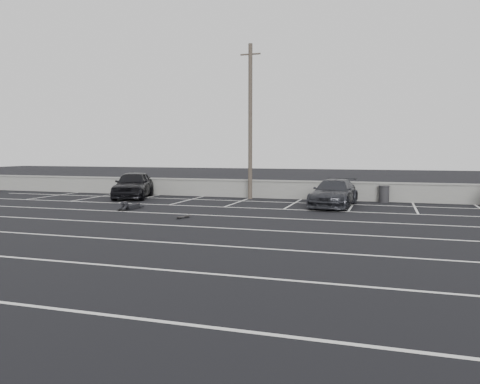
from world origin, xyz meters
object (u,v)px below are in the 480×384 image
(trash_bin, at_px, (384,194))
(car_left, at_px, (133,185))
(car_right, at_px, (334,193))
(utility_pole, at_px, (250,121))
(person, at_px, (133,204))
(skateboard, at_px, (183,217))

(trash_bin, bearing_deg, car_left, -172.29)
(car_right, bearing_deg, car_left, -178.79)
(utility_pole, distance_m, trash_bin, 8.41)
(car_left, relative_size, utility_pole, 0.53)
(trash_bin, bearing_deg, person, -150.50)
(car_right, distance_m, trash_bin, 3.62)
(car_left, bearing_deg, trash_bin, -10.88)
(trash_bin, distance_m, person, 13.21)
(trash_bin, xyz_separation_m, person, (-11.49, -6.50, -0.25))
(utility_pole, distance_m, person, 8.48)
(trash_bin, xyz_separation_m, skateboard, (-7.87, -8.74, -0.39))
(person, bearing_deg, car_left, 120.18)
(trash_bin, bearing_deg, car_right, -131.20)
(car_left, relative_size, trash_bin, 5.16)
(trash_bin, bearing_deg, skateboard, -132.00)
(trash_bin, distance_m, skateboard, 11.77)
(car_right, xyz_separation_m, utility_pole, (-5.02, 2.32, 3.77))
(car_left, relative_size, skateboard, 6.75)
(utility_pole, xyz_separation_m, skateboard, (-0.47, -8.34, -4.38))
(car_right, relative_size, utility_pole, 0.53)
(person, height_order, skateboard, person)
(utility_pole, bearing_deg, skateboard, -93.24)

